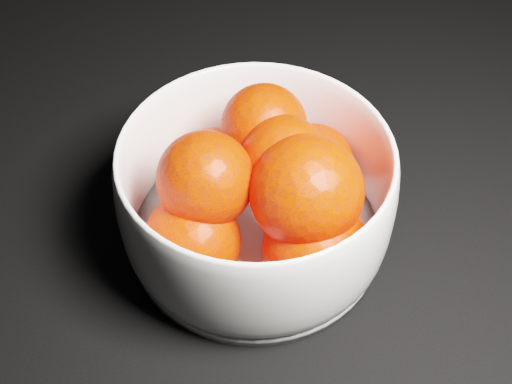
{
  "coord_description": "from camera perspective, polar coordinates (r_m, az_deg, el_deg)",
  "views": [
    {
      "loc": [
        0.24,
        -0.6,
        0.45
      ],
      "look_at": [
        0.25,
        -0.25,
        0.06
      ],
      "focal_mm": 50.0,
      "sensor_mm": 36.0,
      "label": 1
    }
  ],
  "objects": [
    {
      "name": "bowl",
      "position": [
        0.53,
        -0.0,
        -0.36
      ],
      "size": [
        0.21,
        0.21,
        0.1
      ],
      "rotation": [
        0.0,
        0.0,
        -0.3
      ],
      "color": "white",
      "rests_on": "ground"
    },
    {
      "name": "ground",
      "position": [
        0.79,
        -19.04,
        10.58
      ],
      "size": [
        3.0,
        3.0,
        0.0
      ],
      "primitive_type": "cube",
      "color": "black",
      "rests_on": "ground"
    },
    {
      "name": "orange_pile",
      "position": [
        0.52,
        0.81,
        0.16
      ],
      "size": [
        0.16,
        0.16,
        0.12
      ],
      "color": "#FF1E00",
      "rests_on": "bowl"
    }
  ]
}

